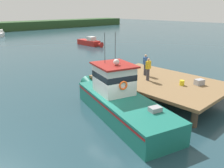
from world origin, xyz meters
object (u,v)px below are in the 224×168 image
at_px(crate_single_far, 199,82).
at_px(deckhand_further_back, 145,64).
at_px(moored_boat_near_channel, 90,42).
at_px(main_fishing_boat, 119,99).
at_px(crate_stack_mid_dock, 129,70).
at_px(bait_bucket, 182,83).
at_px(deckhand_by_the_boat, 148,69).
at_px(moored_boat_outer_mooring, 0,34).

bearing_deg(crate_single_far, deckhand_further_back, 100.71).
bearing_deg(moored_boat_near_channel, main_fishing_boat, -125.06).
height_order(main_fishing_boat, crate_stack_mid_dock, main_fishing_boat).
bearing_deg(bait_bucket, deckhand_further_back, 87.35).
height_order(deckhand_by_the_boat, deckhand_further_back, same).
bearing_deg(moored_boat_outer_mooring, moored_boat_near_channel, -76.32).
relative_size(moored_boat_near_channel, moored_boat_outer_mooring, 1.07).
relative_size(bait_bucket, deckhand_further_back, 0.21).
bearing_deg(deckhand_further_back, crate_stack_mid_dock, 100.02).
xyz_separation_m(crate_single_far, bait_bucket, (-0.92, 0.77, -0.02)).
height_order(deckhand_by_the_boat, moored_boat_outer_mooring, deckhand_by_the_boat).
distance_m(crate_stack_mid_dock, moored_boat_near_channel, 22.79).
relative_size(deckhand_by_the_boat, moored_boat_near_channel, 0.27).
height_order(main_fishing_boat, deckhand_by_the_boat, main_fishing_boat).
xyz_separation_m(main_fishing_boat, deckhand_by_the_boat, (3.70, 0.73, 1.05)).
height_order(bait_bucket, moored_boat_near_channel, bait_bucket).
bearing_deg(deckhand_by_the_boat, crate_stack_mid_dock, 74.70).
distance_m(deckhand_by_the_boat, moored_boat_near_channel, 25.28).
height_order(crate_single_far, moored_boat_near_channel, crate_single_far).
bearing_deg(deckhand_by_the_boat, crate_single_far, -61.01).
relative_size(deckhand_further_back, moored_boat_near_channel, 0.27).
distance_m(crate_single_far, deckhand_by_the_boat, 3.57).
bearing_deg(crate_stack_mid_dock, deckhand_by_the_boat, -105.30).
relative_size(main_fishing_boat, moored_boat_outer_mooring, 1.76).
xyz_separation_m(bait_bucket, moored_boat_outer_mooring, (5.25, 50.01, -0.87)).
relative_size(main_fishing_boat, crate_single_far, 16.52).
bearing_deg(bait_bucket, crate_stack_mid_dock, 91.32).
height_order(crate_single_far, moored_boat_outer_mooring, crate_single_far).
xyz_separation_m(bait_bucket, deckhand_further_back, (0.15, 3.27, 0.69)).
height_order(bait_bucket, deckhand_by_the_boat, deckhand_by_the_boat).
bearing_deg(bait_bucket, crate_single_far, -40.17).
relative_size(bait_bucket, deckhand_by_the_boat, 0.21).
xyz_separation_m(crate_stack_mid_dock, moored_boat_outer_mooring, (5.36, 45.27, -0.89)).
xyz_separation_m(deckhand_by_the_boat, moored_boat_outer_mooring, (6.03, 47.72, -1.56)).
xyz_separation_m(deckhand_by_the_boat, deckhand_further_back, (0.93, 0.98, 0.00)).
bearing_deg(moored_boat_near_channel, deckhand_by_the_boat, -119.12).
relative_size(main_fishing_boat, moored_boat_near_channel, 1.65).
xyz_separation_m(main_fishing_boat, crate_single_far, (5.40, -2.33, 0.39)).
relative_size(bait_bucket, moored_boat_outer_mooring, 0.06).
relative_size(deckhand_by_the_boat, deckhand_further_back, 1.00).
xyz_separation_m(crate_stack_mid_dock, deckhand_further_back, (0.26, -1.48, 0.68)).
bearing_deg(main_fishing_boat, bait_bucket, -19.19).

